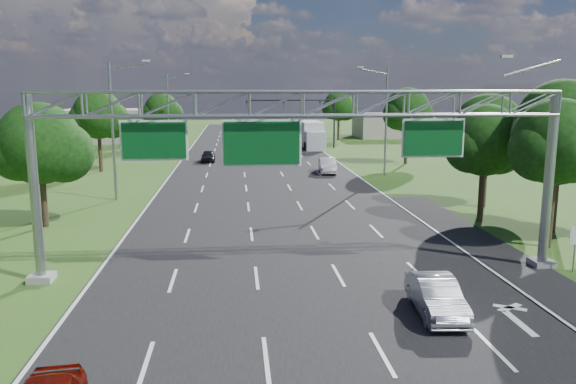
{
  "coord_description": "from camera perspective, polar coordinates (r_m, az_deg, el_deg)",
  "views": [
    {
      "loc": [
        -2.62,
        -11.86,
        8.12
      ],
      "look_at": [
        -0.35,
        12.3,
        3.65
      ],
      "focal_mm": 35.0,
      "sensor_mm": 36.0,
      "label": 1
    }
  ],
  "objects": [
    {
      "name": "tree_cluster_right",
      "position": [
        35.71,
        23.95,
        5.04
      ],
      "size": [
        9.91,
        14.6,
        8.68
      ],
      "color": "#2D2116",
      "rests_on": "ground"
    },
    {
      "name": "sign_gantry",
      "position": [
        24.07,
        1.7,
        7.51
      ],
      "size": [
        23.5,
        1.0,
        9.56
      ],
      "color": "gray",
      "rests_on": "ground"
    },
    {
      "name": "building_left",
      "position": [
        92.1,
        -17.61,
        6.45
      ],
      "size": [
        14.0,
        10.0,
        5.0
      ],
      "primitive_type": "cube",
      "color": "#ABA290",
      "rests_on": "ground"
    },
    {
      "name": "tree_verge_la",
      "position": [
        35.89,
        -23.76,
        4.18
      ],
      "size": [
        5.76,
        4.8,
        7.4
      ],
      "color": "#2D2116",
      "rests_on": "ground"
    },
    {
      "name": "car_queue_d",
      "position": [
        55.14,
        4.03,
        2.71
      ],
      "size": [
        1.89,
        4.57,
        1.47
      ],
      "primitive_type": "imported",
      "rotation": [
        0.0,
        0.0,
        -0.08
      ],
      "color": "#BABABA",
      "rests_on": "ground"
    },
    {
      "name": "road",
      "position": [
        42.72,
        -1.75,
        -0.53
      ],
      "size": [
        18.0,
        180.0,
        0.02
      ],
      "primitive_type": "cube",
      "color": "black",
      "rests_on": "ground"
    },
    {
      "name": "car_queue_b",
      "position": [
        64.79,
        -2.22,
        3.8
      ],
      "size": [
        2.38,
        4.77,
        1.3
      ],
      "primitive_type": "imported",
      "rotation": [
        0.0,
        0.0,
        -0.05
      ],
      "color": "black",
      "rests_on": "ground"
    },
    {
      "name": "streetlight_r_mid",
      "position": [
        53.76,
        9.74,
        7.58
      ],
      "size": [
        2.97,
        0.22,
        10.16
      ],
      "color": "gray",
      "rests_on": "ground"
    },
    {
      "name": "silver_sedan",
      "position": [
        21.48,
        14.81,
        -10.19
      ],
      "size": [
        1.72,
        4.2,
        1.35
      ],
      "primitive_type": "imported",
      "rotation": [
        0.0,
        0.0,
        -0.07
      ],
      "color": "#A2A5AD",
      "rests_on": "ground"
    },
    {
      "name": "tree_verge_lb",
      "position": [
        58.5,
        -18.65,
        7.24
      ],
      "size": [
        5.76,
        4.8,
        8.06
      ],
      "color": "#2D2116",
      "rests_on": "ground"
    },
    {
      "name": "car_queue_c",
      "position": [
        64.01,
        -8.12,
        3.62
      ],
      "size": [
        1.53,
        3.78,
        1.29
      ],
      "primitive_type": "imported",
      "rotation": [
        0.0,
        0.0,
        0.0
      ],
      "color": "black",
      "rests_on": "ground"
    },
    {
      "name": "ground",
      "position": [
        42.72,
        -1.75,
        -0.53
      ],
      "size": [
        220.0,
        220.0,
        0.0
      ],
      "primitive_type": "plane",
      "color": "#2A5419",
      "rests_on": "ground"
    },
    {
      "name": "tree_verge_re",
      "position": [
        91.48,
        5.22,
        8.56
      ],
      "size": [
        5.76,
        4.8,
        7.84
      ],
      "color": "#2D2116",
      "rests_on": "ground"
    },
    {
      "name": "streetlight_l_near",
      "position": [
        42.83,
        -17.16,
        6.57
      ],
      "size": [
        2.97,
        0.22,
        10.16
      ],
      "color": "gray",
      "rests_on": "ground"
    },
    {
      "name": "road_flare",
      "position": [
        29.98,
        20.3,
        -5.94
      ],
      "size": [
        3.0,
        30.0,
        0.02
      ],
      "primitive_type": "cube",
      "color": "black",
      "rests_on": "ground"
    },
    {
      "name": "building_right",
      "position": [
        97.75,
        10.53,
        6.67
      ],
      "size": [
        12.0,
        9.0,
        4.0
      ],
      "primitive_type": "cube",
      "color": "#ABA290",
      "rests_on": "ground"
    },
    {
      "name": "regulatory_sign",
      "position": [
        28.12,
        27.2,
        -4.34
      ],
      "size": [
        0.6,
        0.08,
        2.1
      ],
      "color": "gray",
      "rests_on": "ground"
    },
    {
      "name": "tree_verge_lc",
      "position": [
        82.6,
        -12.65,
        8.0
      ],
      "size": [
        5.76,
        4.8,
        7.62
      ],
      "color": "#2D2116",
      "rests_on": "ground"
    },
    {
      "name": "box_truck",
      "position": [
        78.97,
        2.4,
        5.79
      ],
      "size": [
        2.93,
        9.59,
        3.62
      ],
      "rotation": [
        0.0,
        0.0,
        0.02
      ],
      "color": "silver",
      "rests_on": "ground"
    },
    {
      "name": "traffic_signal",
      "position": [
        77.58,
        2.15,
        8.24
      ],
      "size": [
        12.21,
        0.24,
        7.0
      ],
      "color": "black",
      "rests_on": "ground"
    },
    {
      "name": "tree_verge_rd",
      "position": [
        62.8,
        12.08,
        7.94
      ],
      "size": [
        5.76,
        4.8,
        8.28
      ],
      "color": "#2D2116",
      "rests_on": "ground"
    },
    {
      "name": "streetlight_l_far",
      "position": [
        77.39,
        -11.93,
        8.33
      ],
      "size": [
        2.97,
        0.22,
        10.16
      ],
      "color": "gray",
      "rests_on": "ground"
    }
  ]
}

